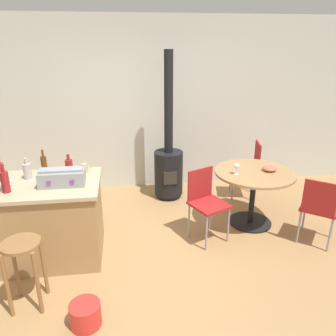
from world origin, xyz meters
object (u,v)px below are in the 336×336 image
(wooden_stool, at_px, (23,260))
(bottle_6, at_px, (69,166))
(cup_0, at_px, (85,168))
(cup_1, at_px, (6,183))
(folding_chair_far, at_px, (249,165))
(dining_table, at_px, (254,184))
(serving_bowl, at_px, (270,168))
(toolbox, at_px, (62,177))
(bottle_4, at_px, (1,171))
(wine_glass, at_px, (237,166))
(folding_chair_left, at_px, (206,199))
(bottle_1, at_px, (27,171))
(kitchen_island, at_px, (47,220))
(bottle_3, at_px, (44,164))
(folding_chair_near, at_px, (319,206))
(bottle_0, at_px, (5,181))
(wood_stove, at_px, (169,164))
(plastic_bucket, at_px, (85,315))

(wooden_stool, distance_m, bottle_6, 1.18)
(bottle_6, distance_m, cup_0, 0.17)
(cup_1, bearing_deg, folding_chair_far, 22.18)
(dining_table, distance_m, serving_bowl, 0.29)
(toolbox, height_order, bottle_4, bottle_4)
(folding_chair_far, xyz_separation_m, bottle_6, (-2.51, -0.95, 0.46))
(toolbox, xyz_separation_m, cup_0, (0.19, 0.33, -0.03))
(toolbox, distance_m, wine_glass, 2.08)
(dining_table, height_order, folding_chair_left, folding_chair_left)
(toolbox, xyz_separation_m, bottle_1, (-0.40, 0.23, 0.01))
(kitchen_island, xyz_separation_m, folding_chair_left, (1.83, 0.15, 0.07))
(bottle_4, relative_size, cup_1, 2.32)
(bottle_3, xyz_separation_m, cup_1, (-0.32, -0.34, -0.06))
(folding_chair_near, distance_m, cup_0, 2.76)
(bottle_6, bearing_deg, folding_chair_near, -8.67)
(folding_chair_left, bearing_deg, bottle_0, -171.02)
(wooden_stool, height_order, folding_chair_far, folding_chair_far)
(wood_stove, distance_m, bottle_0, 2.45)
(cup_1, bearing_deg, bottle_0, -70.23)
(wine_glass, bearing_deg, folding_chair_left, -155.28)
(dining_table, bearing_deg, cup_1, -171.10)
(kitchen_island, relative_size, dining_table, 1.18)
(bottle_3, bearing_deg, bottle_4, -160.27)
(folding_chair_near, xyz_separation_m, bottle_1, (-3.28, 0.32, 0.49))
(toolbox, height_order, bottle_3, bottle_3)
(folding_chair_near, relative_size, folding_chair_far, 0.96)
(cup_0, bearing_deg, plastic_bucket, -87.28)
(folding_chair_left, xyz_separation_m, plastic_bucket, (-1.34, -1.23, -0.41))
(dining_table, height_order, folding_chair_far, folding_chair_far)
(folding_chair_near, bearing_deg, toolbox, 178.18)
(folding_chair_left, height_order, cup_0, cup_0)
(bottle_6, bearing_deg, cup_1, -151.69)
(folding_chair_far, bearing_deg, wood_stove, 172.85)
(folding_chair_left, relative_size, wood_stove, 0.40)
(folding_chair_near, relative_size, bottle_4, 3.13)
(toolbox, distance_m, cup_0, 0.39)
(bottle_4, distance_m, cup_0, 0.87)
(toolbox, distance_m, bottle_1, 0.46)
(wood_stove, height_order, bottle_4, wood_stove)
(wood_stove, distance_m, bottle_3, 1.96)
(bottle_0, bearing_deg, wooden_stool, -67.08)
(folding_chair_near, relative_size, bottle_6, 3.88)
(cup_0, bearing_deg, bottle_4, -172.04)
(folding_chair_near, bearing_deg, bottle_3, 171.76)
(cup_1, xyz_separation_m, plastic_bucket, (0.83, -1.03, -0.84))
(bottle_1, height_order, plastic_bucket, bottle_1)
(bottle_4, xyz_separation_m, cup_1, (0.10, -0.19, -0.06))
(wooden_stool, xyz_separation_m, wine_glass, (2.31, 1.11, 0.36))
(bottle_1, height_order, cup_0, bottle_1)
(kitchen_island, height_order, cup_1, cup_1)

